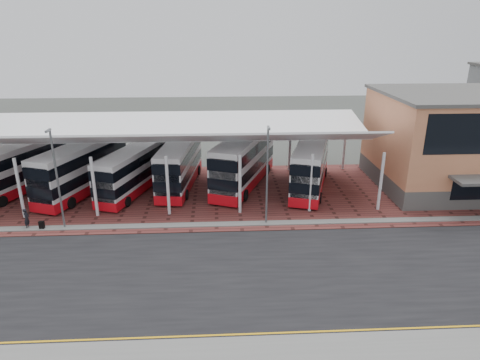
{
  "coord_description": "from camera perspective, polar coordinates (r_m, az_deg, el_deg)",
  "views": [
    {
      "loc": [
        -1.74,
        -24.81,
        15.3
      ],
      "look_at": [
        -0.05,
        7.51,
        3.37
      ],
      "focal_mm": 32.0,
      "sensor_mm": 36.0,
      "label": 1
    }
  ],
  "objects": [
    {
      "name": "bus_5",
      "position": [
        41.74,
        9.39,
        1.89
      ],
      "size": [
        5.83,
        11.45,
        4.61
      ],
      "rotation": [
        0.0,
        0.0,
        -0.31
      ],
      "color": "silver",
      "rests_on": "forecourt"
    },
    {
      "name": "lamp_west",
      "position": [
        35.15,
        -23.23,
        0.4
      ],
      "size": [
        0.16,
        0.9,
        8.07
      ],
      "color": "#5C6063",
      "rests_on": "ground"
    },
    {
      "name": "suitcase",
      "position": [
        37.08,
        -24.92,
        -5.49
      ],
      "size": [
        0.39,
        0.28,
        0.67
      ],
      "primitive_type": "cube",
      "color": "black",
      "rests_on": "forecourt"
    },
    {
      "name": "north_kerb",
      "position": [
        34.59,
        0.19,
        -5.89
      ],
      "size": [
        120.0,
        0.8,
        0.14
      ],
      "primitive_type": "cube",
      "color": "slate",
      "rests_on": "ground"
    },
    {
      "name": "yellow_line_near",
      "position": [
        23.53,
        2.1,
        -20.27
      ],
      "size": [
        120.0,
        0.12,
        0.01
      ],
      "primitive_type": "cube",
      "color": "#E9A711",
      "rests_on": "road"
    },
    {
      "name": "pedestrian",
      "position": [
        37.54,
        -26.56,
        -4.62
      ],
      "size": [
        0.42,
        0.62,
        1.66
      ],
      "primitive_type": "imported",
      "rotation": [
        0.0,
        0.0,
        1.6
      ],
      "color": "black",
      "rests_on": "forecourt"
    },
    {
      "name": "bus_2",
      "position": [
        41.48,
        -14.21,
        1.08
      ],
      "size": [
        5.38,
        10.34,
        4.17
      ],
      "rotation": [
        0.0,
        0.0,
        -0.32
      ],
      "color": "silver",
      "rests_on": "forecourt"
    },
    {
      "name": "bus_0",
      "position": [
        45.53,
        -27.41,
        1.33
      ],
      "size": [
        6.53,
        11.17,
        4.55
      ],
      "rotation": [
        0.0,
        0.0,
        -0.39
      ],
      "color": "silver",
      "rests_on": "forecourt"
    },
    {
      "name": "road",
      "position": [
        28.35,
        1.02,
        -12.41
      ],
      "size": [
        120.0,
        14.0,
        0.02
      ],
      "primitive_type": "cube",
      "color": "black",
      "rests_on": "ground"
    },
    {
      "name": "bus_3",
      "position": [
        42.16,
        -8.05,
        2.05
      ],
      "size": [
        3.83,
        11.09,
        4.48
      ],
      "rotation": [
        0.0,
        0.0,
        -0.12
      ],
      "color": "silver",
      "rests_on": "forecourt"
    },
    {
      "name": "lamp_east",
      "position": [
        33.16,
        3.65,
        0.93
      ],
      "size": [
        0.16,
        0.9,
        8.07
      ],
      "color": "#5C6063",
      "rests_on": "ground"
    },
    {
      "name": "ground",
      "position": [
        29.2,
        0.88,
        -11.37
      ],
      "size": [
        140.0,
        140.0,
        0.0
      ],
      "primitive_type": "plane",
      "color": "#3C3F3A"
    },
    {
      "name": "terminal",
      "position": [
        47.17,
        28.84,
        4.67
      ],
      "size": [
        18.4,
        14.4,
        9.25
      ],
      "color": "#4D4B48",
      "rests_on": "ground"
    },
    {
      "name": "yellow_line_far",
      "position": [
        23.75,
        2.03,
        -19.8
      ],
      "size": [
        120.0,
        0.12,
        0.01
      ],
      "primitive_type": "cube",
      "color": "#E9A711",
      "rests_on": "road"
    },
    {
      "name": "forecourt",
      "position": [
        40.95,
        2.46,
        -1.68
      ],
      "size": [
        72.0,
        16.0,
        0.06
      ],
      "primitive_type": "cube",
      "color": "brown",
      "rests_on": "ground"
    },
    {
      "name": "canopy",
      "position": [
        40.12,
        -9.06,
        6.28
      ],
      "size": [
        37.0,
        11.63,
        7.07
      ],
      "color": "silver",
      "rests_on": "ground"
    },
    {
      "name": "bus_4",
      "position": [
        41.92,
        0.52,
        2.49
      ],
      "size": [
        7.02,
        12.21,
        4.96
      ],
      "rotation": [
        0.0,
        0.0,
        -0.38
      ],
      "color": "silver",
      "rests_on": "forecourt"
    },
    {
      "name": "bus_1",
      "position": [
        42.83,
        -20.33,
        1.39
      ],
      "size": [
        6.41,
        11.59,
        4.69
      ],
      "rotation": [
        0.0,
        0.0,
        -0.36
      ],
      "color": "silver",
      "rests_on": "forecourt"
    }
  ]
}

